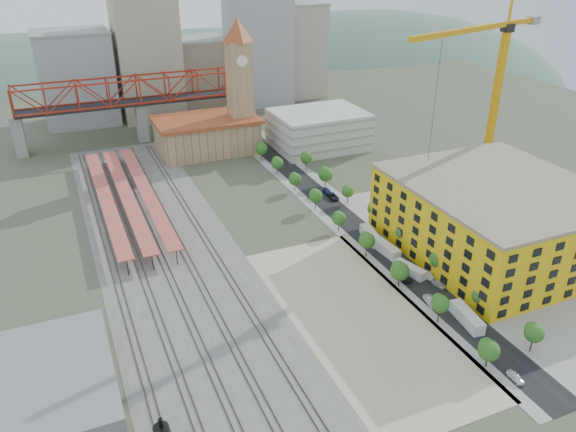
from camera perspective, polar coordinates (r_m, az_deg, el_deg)
name	(u,v)px	position (r m, az deg, el deg)	size (l,w,h in m)	color
ground	(312,246)	(149.03, 2.48, -3.11)	(400.00, 400.00, 0.00)	#474C38
ballast_strip	(163,243)	(154.16, -12.58, -2.69)	(36.00, 165.00, 0.06)	#605E59
dirt_lot	(358,316)	(124.24, 7.15, -10.07)	(28.00, 67.00, 0.06)	tan
street_asphalt	(339,213)	(167.33, 5.21, 0.32)	(12.00, 170.00, 0.06)	black
sidewalk_west	(323,216)	(165.01, 3.53, -0.01)	(3.00, 170.00, 0.04)	gray
sidewalk_east	(355,210)	(169.81, 6.85, 0.64)	(3.00, 170.00, 0.04)	gray
construction_pad	(498,247)	(158.48, 20.60, -3.01)	(50.00, 90.00, 0.06)	gray
rail_tracks	(156,244)	(153.87, -13.24, -2.78)	(26.56, 160.00, 0.18)	#382B23
platform_canopies	(126,194)	(176.42, -16.14, 2.19)	(16.00, 80.00, 4.12)	#C3554B
station_hall	(207,135)	(215.66, -8.24, 8.19)	(38.00, 24.00, 13.10)	tan
clock_tower	(239,74)	(211.58, -4.99, 14.20)	(12.00, 12.00, 52.00)	tan
parking_garage	(319,129)	(218.63, 3.14, 8.77)	(34.00, 26.00, 14.00)	silver
truss_bridge	(139,94)	(230.18, -14.94, 11.92)	(94.00, 9.60, 25.60)	gray
construction_building	(495,218)	(152.37, 20.33, -0.17)	(44.60, 50.60, 18.80)	yellow
warehouse	(50,384)	(112.24, -23.02, -15.44)	(22.00, 32.00, 5.00)	gray
street_trees	(356,227)	(159.62, 6.89, -1.15)	(15.40, 124.40, 8.00)	#325B1B
skyline	(195,59)	(271.30, -9.46, 15.42)	(133.00, 46.00, 60.00)	#9EA0A3
distant_hills	(214,168)	(418.96, -7.54, 4.89)	(647.00, 264.00, 227.00)	#4C6B59
tower_crane	(492,78)	(173.29, 20.01, 13.01)	(55.37, 18.12, 61.00)	orange
site_trailer_a	(467,317)	(126.58, 17.70, -9.78)	(2.62, 9.97, 2.73)	silver
site_trailer_b	(410,270)	(139.94, 12.28, -5.35)	(2.28, 8.65, 2.37)	silver
site_trailer_c	(386,248)	(147.56, 9.88, -3.24)	(2.59, 9.84, 2.69)	silver
site_trailer_d	(371,236)	(152.99, 8.40, -1.98)	(2.58, 9.81, 2.69)	silver
car_0	(515,377)	(115.85, 22.10, -14.95)	(1.54, 3.82, 1.30)	white
car_1	(430,301)	(130.42, 14.27, -8.40)	(1.65, 4.73, 1.56)	#A6A5AA
car_2	(403,277)	(137.58, 11.60, -6.10)	(2.40, 5.21, 1.45)	black
car_3	(313,197)	(175.14, 2.56, 1.90)	(1.96, 4.83, 1.40)	navy
car_4	(439,284)	(136.90, 15.07, -6.73)	(1.57, 3.91, 1.33)	silver
car_5	(428,275)	(139.72, 14.00, -5.84)	(1.49, 4.27, 1.41)	#A6A6AB
car_6	(333,197)	(176.01, 4.60, 1.98)	(2.46, 5.33, 1.48)	black
car_7	(328,192)	(179.06, 4.05, 2.45)	(2.05, 5.04, 1.46)	navy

